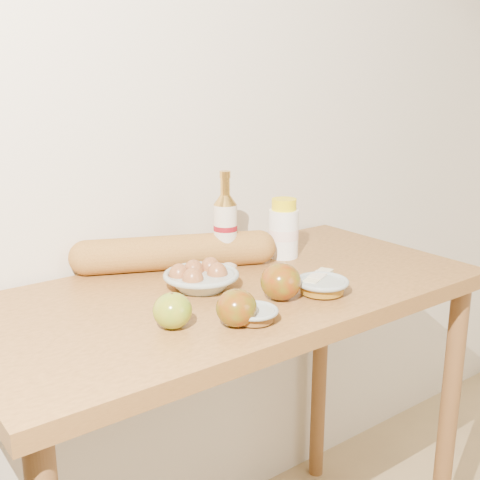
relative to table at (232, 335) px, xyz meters
The scene contains 12 objects.
back_wall 0.62m from the table, 90.00° to the left, with size 3.50×0.02×2.60m, color beige.
table is the anchor object (origin of this frame).
bourbon_bottle 0.27m from the table, 60.05° to the left, with size 0.08×0.08×0.25m.
cream_bottle 0.34m from the table, 23.73° to the left, with size 0.10×0.10×0.16m.
egg_bowl 0.17m from the table, 152.45° to the left, with size 0.18×0.18×0.06m.
baguette 0.26m from the table, 100.38° to the left, with size 0.52×0.30×0.09m.
apple_yellowgreen 0.31m from the table, 152.70° to the right, with size 0.09×0.09×0.07m.
apple_redgreen_front 0.28m from the table, 124.12° to the right, with size 0.09×0.09×0.08m.
apple_redgreen_right 0.21m from the table, 74.21° to the right, with size 0.10×0.10×0.08m.
sugar_bowl 0.25m from the table, 114.34° to the right, with size 0.13×0.13×0.03m.
syrup_bowl 0.25m from the table, 50.12° to the right, with size 0.15×0.15×0.03m.
butter_stick 0.24m from the table, 38.87° to the right, with size 0.12×0.08×0.03m.
Camera 1 is at (-0.78, 0.11, 1.38)m, focal length 45.00 mm.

